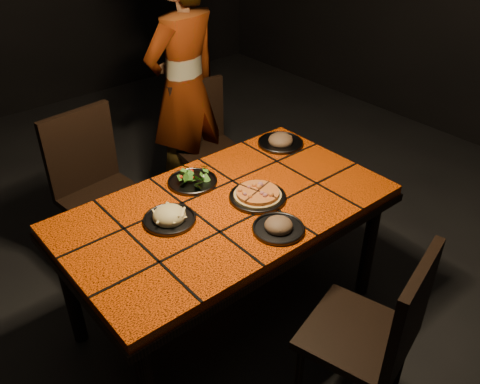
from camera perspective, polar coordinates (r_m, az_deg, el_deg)
room_shell at (r=2.14m, az=-1.82°, el=15.31°), size 6.04×7.04×3.08m
dining_table at (r=2.52m, az=-1.49°, el=-2.90°), size 1.62×0.92×0.75m
chair_near at (r=2.24m, az=15.34°, el=-14.79°), size 0.52×0.52×0.94m
chair_far_left at (r=3.12m, az=-15.96°, el=1.08°), size 0.49×0.49×0.98m
chair_far_right at (r=3.59m, az=-3.97°, el=6.03°), size 0.46×0.46×0.91m
diner at (r=3.54m, az=-6.26°, el=11.45°), size 0.68×0.50×1.71m
plate_pizza at (r=2.51m, az=1.99°, el=-0.40°), size 0.29×0.29×0.04m
plate_pasta at (r=2.38m, az=-7.94°, el=-2.81°), size 0.25×0.25×0.08m
plate_salad at (r=2.64m, az=-5.37°, el=1.48°), size 0.26×0.26×0.07m
plate_mushroom_a at (r=2.30m, az=4.35°, el=-3.87°), size 0.24×0.24×0.08m
plate_mushroom_b at (r=3.01m, az=4.58°, el=5.76°), size 0.27×0.27×0.09m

